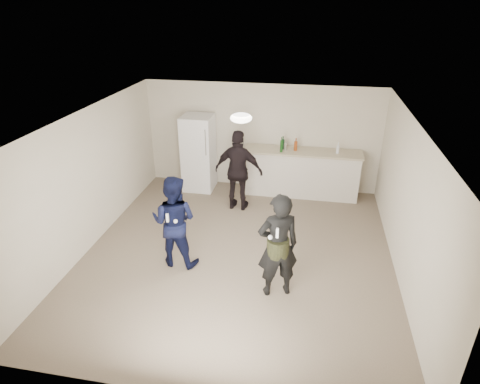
% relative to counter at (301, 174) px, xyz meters
% --- Properties ---
extents(floor, '(6.00, 6.00, 0.00)m').
position_rel_counter_xyz_m(floor, '(-0.99, -2.67, -0.53)').
color(floor, '#6B5B4C').
rests_on(floor, ground).
extents(ceiling, '(6.00, 6.00, 0.00)m').
position_rel_counter_xyz_m(ceiling, '(-0.99, -2.67, 1.98)').
color(ceiling, silver).
rests_on(ceiling, wall_back).
extents(wall_back, '(6.00, 0.00, 6.00)m').
position_rel_counter_xyz_m(wall_back, '(-0.99, 0.33, 0.72)').
color(wall_back, beige).
rests_on(wall_back, floor).
extents(wall_front, '(6.00, 0.00, 6.00)m').
position_rel_counter_xyz_m(wall_front, '(-0.99, -5.67, 0.72)').
color(wall_front, beige).
rests_on(wall_front, floor).
extents(wall_left, '(0.00, 6.00, 6.00)m').
position_rel_counter_xyz_m(wall_left, '(-3.74, -2.67, 0.72)').
color(wall_left, beige).
rests_on(wall_left, floor).
extents(wall_right, '(0.00, 6.00, 6.00)m').
position_rel_counter_xyz_m(wall_right, '(1.76, -2.67, 0.72)').
color(wall_right, beige).
rests_on(wall_right, floor).
extents(counter, '(2.60, 0.56, 1.05)m').
position_rel_counter_xyz_m(counter, '(0.00, 0.00, 0.00)').
color(counter, silver).
rests_on(counter, floor).
extents(counter_top, '(2.68, 0.64, 0.04)m').
position_rel_counter_xyz_m(counter_top, '(0.00, 0.00, 0.55)').
color(counter_top, beige).
rests_on(counter_top, counter).
extents(fridge, '(0.70, 0.70, 1.80)m').
position_rel_counter_xyz_m(fridge, '(-2.43, -0.07, 0.38)').
color(fridge, white).
rests_on(fridge, floor).
extents(fridge_handle, '(0.02, 0.02, 0.60)m').
position_rel_counter_xyz_m(fridge_handle, '(-2.15, -0.44, 0.78)').
color(fridge_handle, silver).
rests_on(fridge_handle, fridge).
extents(ceiling_dome, '(0.36, 0.36, 0.16)m').
position_rel_counter_xyz_m(ceiling_dome, '(-0.99, -2.37, 1.93)').
color(ceiling_dome, white).
rests_on(ceiling_dome, ceiling).
extents(shaker, '(0.08, 0.08, 0.17)m').
position_rel_counter_xyz_m(shaker, '(-0.39, -0.01, 0.65)').
color(shaker, '#BBBCC0').
rests_on(shaker, counter_top).
extents(man, '(0.83, 0.66, 1.64)m').
position_rel_counter_xyz_m(man, '(-2.00, -3.12, 0.30)').
color(man, '#101645').
rests_on(man, floor).
extents(woman, '(0.74, 0.61, 1.73)m').
position_rel_counter_xyz_m(woman, '(-0.20, -3.62, 0.34)').
color(woman, black).
rests_on(woman, floor).
extents(camo_shorts, '(0.34, 0.34, 0.28)m').
position_rel_counter_xyz_m(camo_shorts, '(-0.20, -3.62, 0.32)').
color(camo_shorts, '#2E3317').
rests_on(camo_shorts, woman).
extents(spectator, '(1.08, 0.54, 1.78)m').
position_rel_counter_xyz_m(spectator, '(-1.30, -0.94, 0.36)').
color(spectator, black).
rests_on(spectator, floor).
extents(remote_man, '(0.04, 0.04, 0.15)m').
position_rel_counter_xyz_m(remote_man, '(-2.00, -3.40, 0.53)').
color(remote_man, white).
rests_on(remote_man, man).
extents(nunchuk_man, '(0.07, 0.07, 0.07)m').
position_rel_counter_xyz_m(nunchuk_man, '(-1.88, -3.37, 0.45)').
color(nunchuk_man, white).
rests_on(nunchuk_man, man).
extents(remote_woman, '(0.04, 0.04, 0.15)m').
position_rel_counter_xyz_m(remote_woman, '(-0.20, -3.87, 0.72)').
color(remote_woman, white).
rests_on(remote_woman, woman).
extents(nunchuk_woman, '(0.07, 0.07, 0.07)m').
position_rel_counter_xyz_m(nunchuk_woman, '(-0.30, -3.84, 0.62)').
color(nunchuk_woman, white).
rests_on(nunchuk_woman, woman).
extents(bottle_cluster, '(1.30, 0.27, 0.27)m').
position_rel_counter_xyz_m(bottle_cluster, '(-0.14, -0.03, 0.68)').
color(bottle_cluster, '#124213').
rests_on(bottle_cluster, counter_top).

